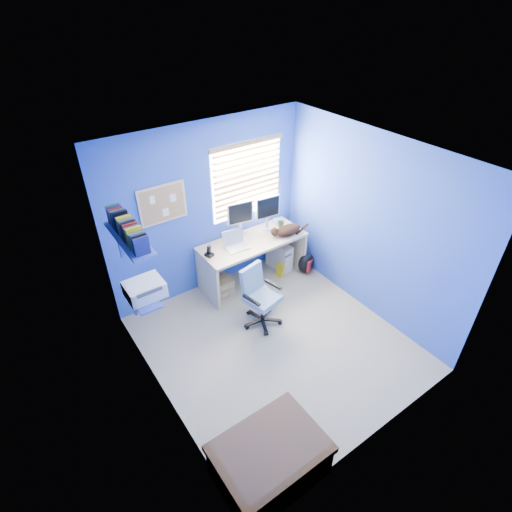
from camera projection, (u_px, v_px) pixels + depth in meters
floor at (275, 343)px, 5.21m from camera, size 3.00×3.20×0.00m
ceiling at (282, 159)px, 3.78m from camera, size 3.00×3.20×0.00m
wall_back at (208, 210)px, 5.57m from camera, size 3.00×0.01×2.50m
wall_front at (392, 355)px, 3.42m from camera, size 3.00×0.01×2.50m
wall_left at (153, 319)px, 3.79m from camera, size 0.01×3.20×2.50m
wall_right at (369, 226)px, 5.21m from camera, size 0.01×3.20×2.50m
desk at (253, 261)px, 6.09m from camera, size 1.61×0.65×0.74m
laptop at (237, 241)px, 5.65m from camera, size 0.35×0.28×0.22m
monitor_left at (239, 219)px, 5.86m from camera, size 0.41×0.19×0.54m
monitor_right at (267, 213)px, 6.01m from camera, size 0.41×0.16×0.54m
phone at (209, 251)px, 5.50m from camera, size 0.12×0.13×0.17m
mug at (281, 224)px, 6.16m from camera, size 0.10×0.09×0.10m
cd_spindle at (277, 221)px, 6.26m from camera, size 0.13×0.13×0.07m
cat at (288, 230)px, 5.97m from camera, size 0.46×0.31×0.15m
tower_pc at (279, 256)px, 6.45m from camera, size 0.25×0.46×0.45m
drawer_boxes at (220, 287)px, 5.94m from camera, size 0.35×0.28×0.27m
yellow_book at (280, 270)px, 6.31m from camera, size 0.03×0.17×0.24m
backpack at (306, 263)px, 6.38m from camera, size 0.35×0.32×0.34m
bed_corner at (270, 460)px, 3.70m from camera, size 0.96×0.68×0.46m
office_chair at (260, 303)px, 5.36m from camera, size 0.59×0.59×0.85m
window_blinds at (248, 180)px, 5.69m from camera, size 1.15×0.05×1.10m
corkboard at (163, 204)px, 5.08m from camera, size 0.64×0.02×0.52m
wall_shelves at (136, 261)px, 4.26m from camera, size 0.42×0.90×1.05m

